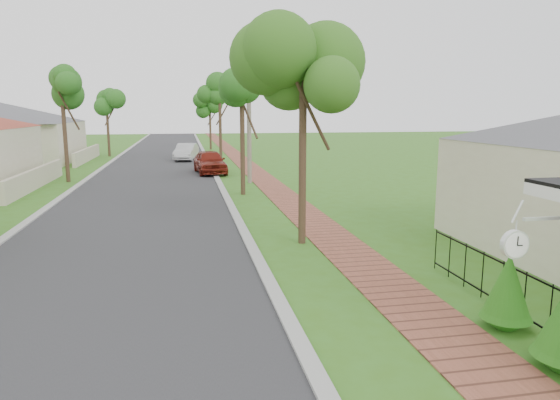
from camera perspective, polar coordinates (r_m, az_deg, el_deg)
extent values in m
plane|color=#386818|center=(8.11, -1.40, -18.49)|extent=(160.00, 160.00, 0.00)
cube|color=#28282B|center=(27.36, -14.63, 1.69)|extent=(7.00, 120.00, 0.02)
cube|color=#9E9E99|center=(27.36, -6.98, 1.94)|extent=(0.30, 120.00, 0.10)
cube|color=#9E9E99|center=(27.84, -22.15, 1.41)|extent=(0.30, 120.00, 0.10)
cube|color=#95513B|center=(27.65, -1.60, 2.10)|extent=(1.50, 120.00, 0.03)
cube|color=black|center=(9.73, 28.75, -8.71)|extent=(0.03, 8.00, 0.03)
cube|color=black|center=(10.00, 28.35, -13.07)|extent=(0.03, 8.00, 0.03)
cylinder|color=black|center=(9.87, 28.52, -11.19)|extent=(0.02, 0.02, 1.00)
cylinder|color=black|center=(10.36, 26.17, -10.01)|extent=(0.02, 0.02, 1.00)
cylinder|color=black|center=(10.86, 24.05, -8.92)|extent=(0.02, 0.02, 1.00)
cylinder|color=black|center=(11.38, 22.13, -7.92)|extent=(0.02, 0.02, 1.00)
cylinder|color=black|center=(11.92, 20.39, -7.00)|extent=(0.02, 0.02, 1.00)
cylinder|color=black|center=(12.46, 18.81, -6.15)|extent=(0.02, 0.02, 1.00)
cylinder|color=black|center=(13.02, 17.36, -5.38)|extent=(0.02, 0.02, 1.00)
cylinder|color=#382619|center=(23.23, -4.31, 6.18)|extent=(0.22, 0.22, 4.55)
sphere|color=#184913|center=(23.18, -4.39, 12.12)|extent=(1.70, 1.70, 1.70)
cylinder|color=#382619|center=(37.14, -6.83, 7.90)|extent=(0.22, 0.22, 4.90)
sphere|color=#184913|center=(37.13, -6.92, 11.90)|extent=(1.70, 1.70, 1.70)
cylinder|color=#382619|center=(51.12, -7.97, 8.09)|extent=(0.22, 0.22, 4.20)
sphere|color=#184913|center=(51.09, -8.03, 10.58)|extent=(1.70, 1.70, 1.70)
cylinder|color=#382619|center=(29.74, -23.34, 6.59)|extent=(0.22, 0.22, 4.90)
sphere|color=#184913|center=(29.72, -23.70, 11.57)|extent=(1.70, 1.70, 1.70)
cylinder|color=#382619|center=(45.49, -19.06, 7.61)|extent=(0.22, 0.22, 4.55)
sphere|color=#184913|center=(45.47, -19.24, 10.64)|extent=(1.70, 1.70, 1.70)
sphere|color=#235B12|center=(10.08, 24.39, -11.62)|extent=(0.70, 0.70, 0.70)
cone|color=#235B12|center=(9.90, 24.63, -8.64)|extent=(0.80, 0.80, 1.10)
cube|color=#BFB299|center=(28.23, -26.10, 2.26)|extent=(0.25, 10.00, 1.00)
cube|color=#BFB299|center=(41.83, -21.17, 4.86)|extent=(0.25, 10.00, 1.00)
imported|color=maroon|center=(31.48, -8.01, 4.33)|extent=(2.13, 4.41, 1.45)
imported|color=silver|center=(40.22, -10.67, 5.40)|extent=(2.09, 4.14, 1.30)
cylinder|color=#382619|center=(14.49, 2.58, 4.14)|extent=(0.22, 0.22, 4.73)
sphere|color=#376A1E|center=(14.45, 2.67, 14.05)|extent=(2.35, 2.35, 2.35)
cylinder|color=gray|center=(26.98, -3.56, 9.32)|extent=(0.24, 0.24, 6.98)
cube|color=gray|center=(27.11, -3.64, 15.86)|extent=(1.20, 0.08, 0.08)
cube|color=silver|center=(8.47, 28.07, -1.87)|extent=(0.74, 0.05, 0.05)
cylinder|color=silver|center=(8.21, 25.35, -3.19)|extent=(0.02, 0.02, 0.32)
cylinder|color=silver|center=(8.26, 25.24, -4.61)|extent=(0.44, 0.10, 0.44)
cylinder|color=white|center=(8.21, 25.47, -4.70)|extent=(0.38, 0.01, 0.38)
cylinder|color=white|center=(8.30, 25.02, -4.52)|extent=(0.38, 0.01, 0.38)
cube|color=black|center=(8.19, 25.54, -4.26)|extent=(0.01, 0.01, 0.15)
cube|color=black|center=(8.23, 25.74, -4.70)|extent=(0.09, 0.01, 0.02)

